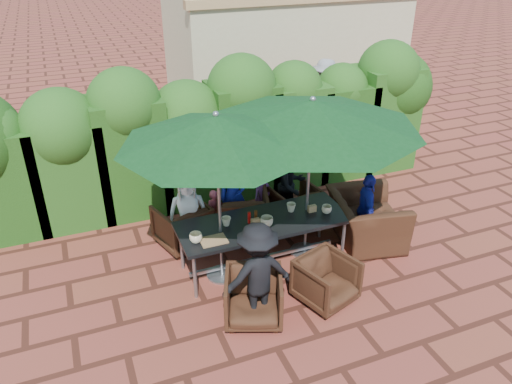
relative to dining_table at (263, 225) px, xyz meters
name	(u,v)px	position (x,y,z in m)	size (l,w,h in m)	color
ground	(266,261)	(0.07, 0.06, -0.68)	(80.00, 80.00, 0.00)	brown
dining_table	(263,225)	(0.00, 0.00, 0.00)	(2.44, 0.90, 0.75)	black
umbrella_left	(216,130)	(-0.65, -0.03, 1.54)	(2.52, 2.52, 2.46)	gray
umbrella_right	(312,114)	(0.71, 0.06, 1.54)	(3.01, 3.01, 2.46)	gray
chair_far_left	(183,223)	(-0.95, 0.96, -0.30)	(0.73, 0.69, 0.75)	black
chair_far_mid	(243,211)	(0.02, 0.90, -0.26)	(0.80, 0.75, 0.82)	black
chair_far_right	(296,205)	(0.93, 0.84, -0.31)	(0.72, 0.67, 0.74)	black
chair_near_left	(254,295)	(-0.55, -1.01, -0.31)	(0.71, 0.66, 0.73)	black
chair_near_right	(327,279)	(0.47, -1.04, -0.33)	(0.68, 0.64, 0.70)	black
chair_end_right	(367,212)	(1.74, 0.00, -0.16)	(1.18, 0.77, 1.03)	black
adult_far_left	(188,212)	(-0.87, 0.87, -0.06)	(0.61, 0.36, 1.23)	white
adult_far_mid	(233,195)	(-0.10, 0.99, 0.01)	(0.50, 0.40, 1.38)	#1C239B
adult_far_right	(292,185)	(0.95, 1.05, -0.05)	(0.60, 0.37, 1.24)	black
adult_near_left	(257,274)	(-0.50, -1.02, 0.02)	(0.89, 0.41, 1.38)	black
adult_end_right	(366,209)	(1.71, -0.02, -0.10)	(0.68, 0.34, 1.16)	#1C239B
child_left	(215,213)	(-0.39, 1.04, -0.28)	(0.28, 0.23, 0.78)	#E8516D
child_right	(262,198)	(0.44, 1.11, -0.22)	(0.33, 0.27, 0.91)	#974BA4
pedestrian_a	(251,109)	(1.46, 4.19, 0.21)	(1.66, 0.59, 1.78)	green
pedestrian_b	(293,98)	(2.65, 4.58, 0.21)	(0.85, 0.52, 1.77)	#E8516D
pedestrian_c	(324,96)	(3.42, 4.47, 0.19)	(1.11, 0.51, 1.74)	gray
cup_a	(196,238)	(-1.03, -0.16, 0.14)	(0.17, 0.17, 0.13)	beige
cup_b	(226,221)	(-0.52, 0.08, 0.14)	(0.13, 0.13, 0.12)	beige
cup_c	(267,222)	(-0.01, -0.14, 0.15)	(0.18, 0.18, 0.14)	beige
cup_d	(291,207)	(0.47, 0.10, 0.14)	(0.14, 0.14, 0.13)	beige
cup_e	(327,209)	(0.93, -0.14, 0.13)	(0.15, 0.15, 0.12)	beige
ketchup_bottle	(249,218)	(-0.21, 0.02, 0.16)	(0.04, 0.04, 0.17)	#B20C0A
sauce_bottle	(256,216)	(-0.10, 0.03, 0.16)	(0.04, 0.04, 0.17)	#4C230C
serving_tray	(214,240)	(-0.81, -0.22, 0.08)	(0.35, 0.25, 0.02)	olive
number_block_left	(255,222)	(-0.15, -0.06, 0.12)	(0.12, 0.06, 0.10)	tan
number_block_right	(312,209)	(0.75, -0.02, 0.12)	(0.12, 0.06, 0.10)	tan
hedge_wall	(207,125)	(-0.09, 2.38, 0.68)	(9.10, 1.60, 2.55)	#19350E
building	(285,42)	(3.57, 7.05, 0.93)	(6.20, 3.08, 3.20)	beige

